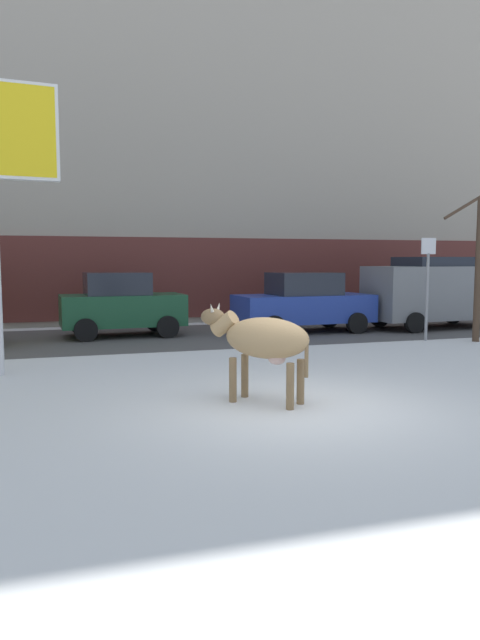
{
  "coord_description": "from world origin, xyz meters",
  "views": [
    {
      "loc": [
        -3.48,
        -8.04,
        2.21
      ],
      "look_at": [
        -0.2,
        2.43,
        1.1
      ],
      "focal_mm": 33.11,
      "sensor_mm": 36.0,
      "label": 1
    }
  ],
  "objects_px": {
    "cow_tan": "(263,340)",
    "pedestrian_near_billboard": "(295,297)",
    "car_grey_van": "(437,290)",
    "car_blue_sedan": "(304,303)",
    "bare_tree_left_lot": "(479,263)",
    "car_darkgreen_hatchback": "(121,305)",
    "street_sign": "(427,280)"
  },
  "relations": [
    {
      "from": "car_darkgreen_hatchback",
      "to": "car_blue_sedan",
      "type": "relative_size",
      "value": 0.84
    },
    {
      "from": "car_blue_sedan",
      "to": "street_sign",
      "type": "height_order",
      "value": "street_sign"
    },
    {
      "from": "car_grey_van",
      "to": "pedestrian_near_billboard",
      "type": "relative_size",
      "value": 2.7
    },
    {
      "from": "pedestrian_near_billboard",
      "to": "cow_tan",
      "type": "bearing_deg",
      "value": -114.92
    },
    {
      "from": "street_sign",
      "to": "cow_tan",
      "type": "bearing_deg",
      "value": -141.31
    },
    {
      "from": "car_grey_van",
      "to": "car_darkgreen_hatchback",
      "type": "bearing_deg",
      "value": 174.82
    },
    {
      "from": "cow_tan",
      "to": "car_grey_van",
      "type": "distance_m",
      "value": 11.89
    },
    {
      "from": "cow_tan",
      "to": "bare_tree_left_lot",
      "type": "relative_size",
      "value": 0.4
    },
    {
      "from": "car_darkgreen_hatchback",
      "to": "pedestrian_near_billboard",
      "type": "height_order",
      "value": "car_darkgreen_hatchback"
    },
    {
      "from": "bare_tree_left_lot",
      "to": "car_darkgreen_hatchback",
      "type": "bearing_deg",
      "value": 156.22
    },
    {
      "from": "car_darkgreen_hatchback",
      "to": "bare_tree_left_lot",
      "type": "height_order",
      "value": "bare_tree_left_lot"
    },
    {
      "from": "cow_tan",
      "to": "car_grey_van",
      "type": "xyz_separation_m",
      "value": [
        8.86,
        7.93,
        0.25
      ]
    },
    {
      "from": "pedestrian_near_billboard",
      "to": "bare_tree_left_lot",
      "type": "height_order",
      "value": "bare_tree_left_lot"
    },
    {
      "from": "cow_tan",
      "to": "pedestrian_near_billboard",
      "type": "bearing_deg",
      "value": 65.08
    },
    {
      "from": "pedestrian_near_billboard",
      "to": "car_darkgreen_hatchback",
      "type": "bearing_deg",
      "value": -158.48
    },
    {
      "from": "bare_tree_left_lot",
      "to": "pedestrian_near_billboard",
      "type": "bearing_deg",
      "value": 111.62
    },
    {
      "from": "cow_tan",
      "to": "pedestrian_near_billboard",
      "type": "relative_size",
      "value": 0.96
    },
    {
      "from": "car_darkgreen_hatchback",
      "to": "pedestrian_near_billboard",
      "type": "bearing_deg",
      "value": 21.52
    },
    {
      "from": "car_grey_van",
      "to": "street_sign",
      "type": "bearing_deg",
      "value": -130.14
    },
    {
      "from": "street_sign",
      "to": "bare_tree_left_lot",
      "type": "bearing_deg",
      "value": -24.25
    },
    {
      "from": "cow_tan",
      "to": "car_blue_sedan",
      "type": "xyz_separation_m",
      "value": [
        4.24,
        8.15,
        -0.09
      ]
    },
    {
      "from": "car_darkgreen_hatchback",
      "to": "pedestrian_near_billboard",
      "type": "relative_size",
      "value": 2.06
    },
    {
      "from": "cow_tan",
      "to": "car_blue_sedan",
      "type": "height_order",
      "value": "car_blue_sedan"
    },
    {
      "from": "cow_tan",
      "to": "car_blue_sedan",
      "type": "relative_size",
      "value": 0.39
    },
    {
      "from": "car_grey_van",
      "to": "pedestrian_near_billboard",
      "type": "height_order",
      "value": "car_grey_van"
    },
    {
      "from": "car_grey_van",
      "to": "street_sign",
      "type": "height_order",
      "value": "street_sign"
    },
    {
      "from": "bare_tree_left_lot",
      "to": "car_grey_van",
      "type": "bearing_deg",
      "value": 73.1
    },
    {
      "from": "car_blue_sedan",
      "to": "car_grey_van",
      "type": "height_order",
      "value": "car_grey_van"
    },
    {
      "from": "street_sign",
      "to": "car_darkgreen_hatchback",
      "type": "bearing_deg",
      "value": 156.3
    },
    {
      "from": "car_blue_sedan",
      "to": "cow_tan",
      "type": "bearing_deg",
      "value": -117.47
    },
    {
      "from": "pedestrian_near_billboard",
      "to": "street_sign",
      "type": "distance_m",
      "value": 6.26
    },
    {
      "from": "bare_tree_left_lot",
      "to": "car_blue_sedan",
      "type": "bearing_deg",
      "value": 137.77
    }
  ]
}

